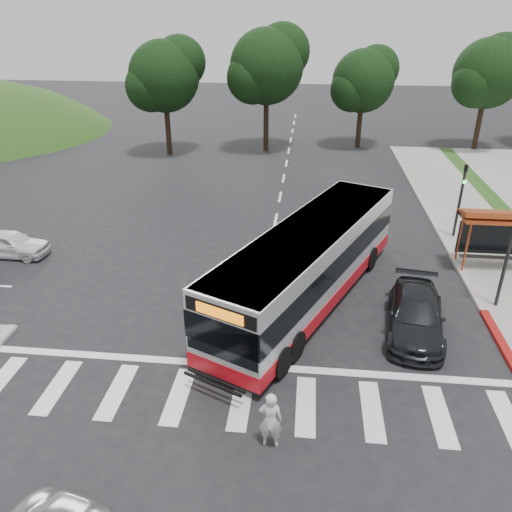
# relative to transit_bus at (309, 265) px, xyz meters

# --- Properties ---
(ground) EXTENTS (140.00, 140.00, 0.00)m
(ground) POSITION_rel_transit_bus_xyz_m (-1.95, -1.25, -1.63)
(ground) COLOR black
(ground) RESTS_ON ground
(sidewalk_east) EXTENTS (4.00, 40.00, 0.12)m
(sidewalk_east) POSITION_rel_transit_bus_xyz_m (9.05, 6.75, -1.57)
(sidewalk_east) COLOR gray
(sidewalk_east) RESTS_ON ground
(curb_east) EXTENTS (0.30, 40.00, 0.15)m
(curb_east) POSITION_rel_transit_bus_xyz_m (7.05, 6.75, -1.56)
(curb_east) COLOR #9E9991
(curb_east) RESTS_ON ground
(curb_east_red) EXTENTS (0.32, 6.00, 0.15)m
(curb_east_red) POSITION_rel_transit_bus_xyz_m (7.05, -3.25, -1.56)
(curb_east_red) COLOR maroon
(curb_east_red) RESTS_ON ground
(crosswalk_ladder) EXTENTS (18.00, 2.60, 0.01)m
(crosswalk_ladder) POSITION_rel_transit_bus_xyz_m (-1.95, -6.25, -1.63)
(crosswalk_ladder) COLOR silver
(crosswalk_ladder) RESTS_ON ground
(bus_shelter) EXTENTS (4.20, 1.60, 2.86)m
(bus_shelter) POSITION_rel_transit_bus_xyz_m (8.85, 3.85, 0.72)
(bus_shelter) COLOR #A8431C
(bus_shelter) RESTS_ON sidewalk_east
(traffic_signal_ne_short) EXTENTS (0.18, 0.37, 4.00)m
(traffic_signal_ne_short) POSITION_rel_transit_bus_xyz_m (7.65, 7.24, 0.84)
(traffic_signal_ne_short) COLOR black
(traffic_signal_ne_short) RESTS_ON ground
(tree_ne_a) EXTENTS (6.16, 5.74, 9.30)m
(tree_ne_a) POSITION_rel_transit_bus_xyz_m (14.13, 26.81, 4.76)
(tree_ne_a) COLOR black
(tree_ne_a) RESTS_ON parking_lot
(tree_north_a) EXTENTS (6.60, 6.15, 10.17)m
(tree_north_a) POSITION_rel_transit_bus_xyz_m (-3.87, 24.82, 5.29)
(tree_north_a) COLOR black
(tree_north_a) RESTS_ON ground
(tree_north_b) EXTENTS (5.72, 5.33, 8.43)m
(tree_north_b) POSITION_rel_transit_bus_xyz_m (4.12, 26.81, 4.03)
(tree_north_b) COLOR black
(tree_north_b) RESTS_ON ground
(tree_north_c) EXTENTS (6.16, 5.74, 9.30)m
(tree_north_c) POSITION_rel_transit_bus_xyz_m (-11.87, 22.81, 4.66)
(tree_north_c) COLOR black
(tree_north_c) RESTS_ON ground
(transit_bus) EXTENTS (7.73, 12.64, 3.27)m
(transit_bus) POSITION_rel_transit_bus_xyz_m (0.00, 0.00, 0.00)
(transit_bus) COLOR silver
(transit_bus) RESTS_ON ground
(pedestrian) EXTENTS (0.67, 0.45, 1.81)m
(pedestrian) POSITION_rel_transit_bus_xyz_m (-0.92, -7.88, -0.73)
(pedestrian) COLOR silver
(pedestrian) RESTS_ON ground
(dark_sedan) EXTENTS (2.71, 5.14, 1.42)m
(dark_sedan) POSITION_rel_transit_bus_xyz_m (4.03, -1.80, -0.92)
(dark_sedan) COLOR black
(dark_sedan) RESTS_ON ground
(west_car_white) EXTENTS (3.81, 1.67, 1.28)m
(west_car_white) POSITION_rel_transit_bus_xyz_m (-14.60, 2.71, -0.99)
(west_car_white) COLOR silver
(west_car_white) RESTS_ON ground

